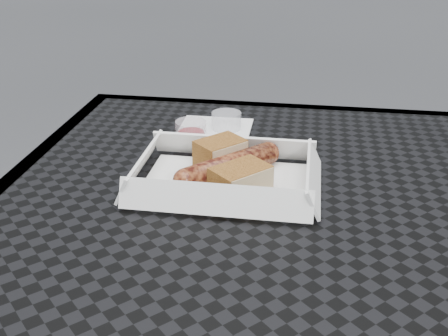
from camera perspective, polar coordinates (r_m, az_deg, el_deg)
name	(u,v)px	position (r m, az deg, el deg)	size (l,w,h in m)	color
patio_table	(285,256)	(0.76, 6.17, -8.87)	(0.80, 0.80, 0.74)	black
food_tray	(225,183)	(0.76, 0.12, -1.58)	(0.22, 0.15, 0.00)	white
bratwurst	(229,166)	(0.77, 0.49, 0.19)	(0.13, 0.14, 0.03)	brown
bread_near	(220,154)	(0.80, -0.39, 1.46)	(0.06, 0.05, 0.04)	brown
bread_far	(240,180)	(0.73, 1.69, -1.22)	(0.07, 0.05, 0.04)	brown
veg_garnish	(259,201)	(0.71, 3.60, -3.36)	(0.03, 0.03, 0.00)	#DA4409
napkin	(214,130)	(0.95, -0.98, 3.90)	(0.12, 0.12, 0.00)	white
condiment_cup_sauce	(191,130)	(0.91, -3.38, 3.87)	(0.05, 0.05, 0.03)	maroon
condiment_cup_empty	(226,121)	(0.95, 0.25, 4.78)	(0.05, 0.05, 0.03)	silver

